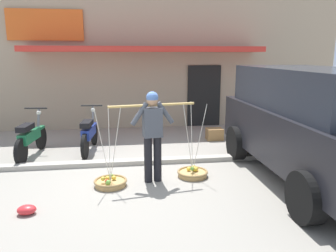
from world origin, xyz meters
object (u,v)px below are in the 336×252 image
Objects in this scene: fruit_basket_right_side at (110,182)px; plastic_litter_bag at (27,210)px; fruit_vendor at (153,131)px; fruit_basket_left_side at (193,173)px; wooden_crate at (214,134)px; motorcycle_nearest_shop at (31,138)px; motorcycle_second_in_row at (89,134)px; parked_truck at (314,122)px.

plastic_litter_bag is (-1.21, -0.92, -0.01)m from fruit_basket_right_side.
fruit_basket_right_side is at bearing -170.83° from fruit_vendor.
fruit_basket_left_side is 3.03m from plastic_litter_bag.
wooden_crate is (2.79, 2.96, 0.08)m from fruit_basket_right_side.
motorcycle_nearest_shop is at bearing 144.27° from fruit_vendor.
plastic_litter_bag is (-2.79, -1.18, -0.01)m from fruit_basket_left_side.
fruit_vendor reaches higher than motorcycle_second_in_row.
fruit_basket_right_side is at bearing -133.37° from wooden_crate.
wooden_crate is at bearing 44.11° from plastic_litter_bag.
parked_truck is at bearing -3.70° from fruit_basket_right_side.
fruit_basket_right_side is (-1.58, -0.26, -0.00)m from fruit_basket_left_side.
fruit_vendor is 3.32m from motorcycle_nearest_shop.
motorcycle_nearest_shop is (-2.66, 1.91, -0.52)m from fruit_vendor.
plastic_litter_bag is 0.64× the size of wooden_crate.
fruit_basket_left_side reaches higher than motorcycle_second_in_row.
fruit_basket_right_side is 5.18× the size of plastic_litter_bag.
motorcycle_nearest_shop is 4.76m from wooden_crate.
parked_truck is 10.97× the size of wooden_crate.
parked_truck reaches higher than fruit_basket_left_side.
fruit_vendor is 1.20m from fruit_basket_right_side.
motorcycle_nearest_shop is 1.33m from motorcycle_second_in_row.
wooden_crate is at bearing 46.63° from fruit_basket_right_side.
fruit_vendor is 3.85× the size of wooden_crate.
motorcycle_nearest_shop is at bearing -169.67° from motorcycle_second_in_row.
fruit_basket_right_side is 3.30× the size of wooden_crate.
motorcycle_nearest_shop is (-3.45, 1.78, 0.37)m from fruit_basket_left_side.
wooden_crate is at bearing 65.83° from fruit_basket_left_side.
fruit_basket_left_side is 2.44m from parked_truck.
motorcycle_nearest_shop is at bearing 102.61° from plastic_litter_bag.
fruit_basket_left_side is 0.30× the size of parked_truck.
plastic_litter_bag is (-2.00, -1.05, -0.91)m from fruit_vendor.
parked_truck is 3.47m from wooden_crate.
fruit_basket_left_side is at bearing -43.33° from motorcycle_second_in_row.
motorcycle_nearest_shop and motorcycle_second_in_row have the same top height.
fruit_vendor is at bearing 27.67° from plastic_litter_bag.
wooden_crate is at bearing 11.11° from motorcycle_nearest_shop.
wooden_crate is (4.00, 3.88, 0.09)m from plastic_litter_bag.
fruit_basket_right_side is at bearing 37.32° from plastic_litter_bag.
motorcycle_nearest_shop is 4.13× the size of wooden_crate.
motorcycle_second_in_row is (-1.35, 2.15, -0.52)m from fruit_vendor.
parked_truck reaches higher than plastic_litter_bag.
plastic_litter_bag is at bearing -135.89° from wooden_crate.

